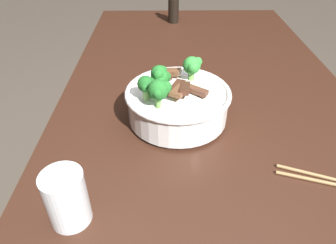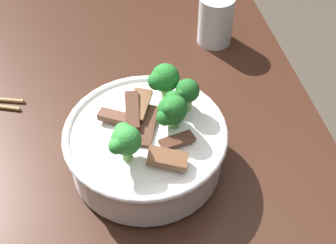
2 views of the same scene
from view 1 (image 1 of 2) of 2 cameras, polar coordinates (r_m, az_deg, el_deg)
name	(u,v)px [view 1 (image 1 of 2)]	position (r m, az deg, el deg)	size (l,w,h in m)	color
dining_table	(205,139)	(0.90, 6.88, -3.17)	(1.59, 0.80, 0.82)	#381E14
rice_bowl	(177,100)	(0.72, 1.69, 4.09)	(0.25, 0.25, 0.14)	white
drinking_glass	(67,200)	(0.54, -18.10, -13.56)	(0.07, 0.07, 0.10)	white
soy_sauce_bottle	(173,8)	(1.37, 1.02, 20.32)	(0.04, 0.04, 0.13)	black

